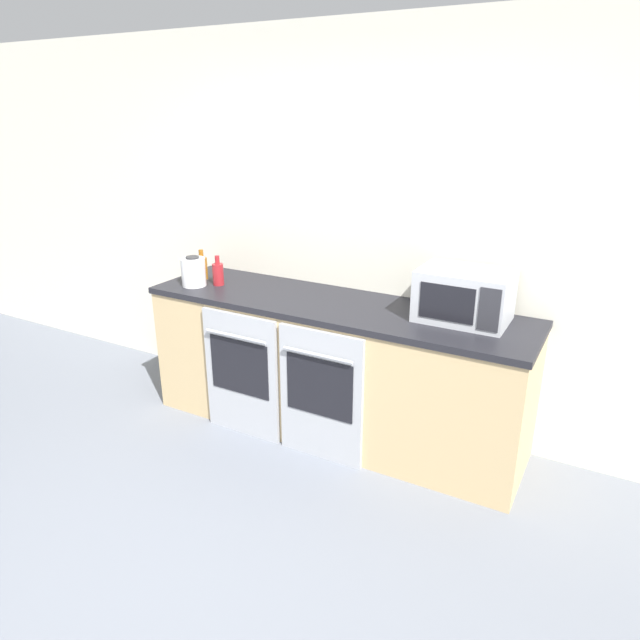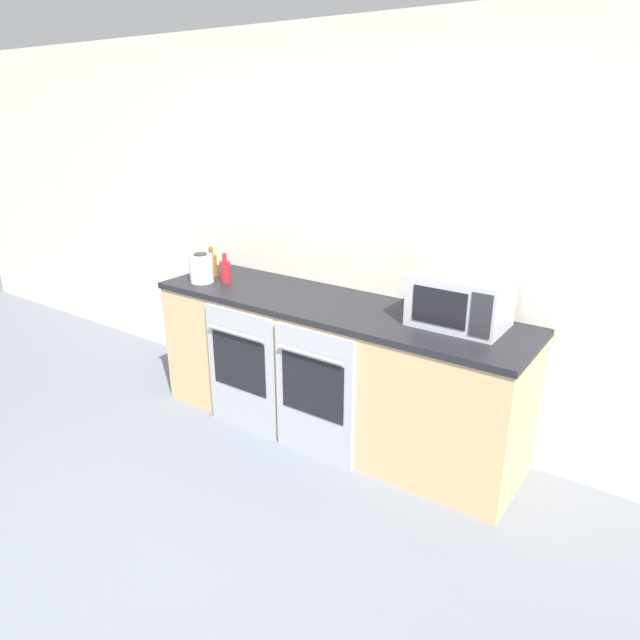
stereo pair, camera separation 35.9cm
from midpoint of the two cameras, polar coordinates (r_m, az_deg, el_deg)
The scene contains 9 objects.
ground_plane at distance 2.99m, azimuth -15.22°, elevation -24.59°, with size 16.00×16.00×0.00m, color slate.
wall_back at distance 3.83m, azimuth 7.13°, elevation 8.52°, with size 10.00×0.06×2.60m.
counter_back at distance 3.80m, azimuth 4.01°, elevation -4.89°, with size 2.54×0.68×0.92m.
oven_left at distance 3.82m, azimuth -5.25°, elevation -5.15°, with size 0.56×0.06×0.86m.
oven_right at distance 3.50m, azimuth 2.34°, elevation -7.59°, with size 0.56×0.06×0.86m.
microwave at distance 3.34m, azimuth 16.88°, elevation 1.87°, with size 0.52×0.37×0.30m.
bottle_red at distance 4.07m, azimuth -6.98°, elevation 4.88°, with size 0.08×0.08×0.21m.
bottle_amber at distance 4.24m, azimuth -8.40°, elevation 5.48°, with size 0.08×0.08×0.22m.
kettle at distance 4.09m, azimuth -9.33°, elevation 5.09°, with size 0.17×0.17×0.21m.
Camera 2 is at (1.90, -1.15, 2.08)m, focal length 32.00 mm.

